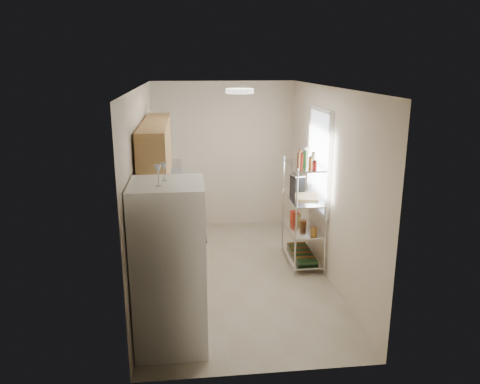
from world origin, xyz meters
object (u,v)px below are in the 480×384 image
(rice_cooker, at_px, (168,204))
(refrigerator, at_px, (170,267))
(espresso_machine, at_px, (297,183))
(frying_pan_large, at_px, (165,198))
(cutting_board, at_px, (306,197))

(rice_cooker, bearing_deg, refrigerator, -87.61)
(rice_cooker, height_order, espresso_machine, espresso_machine)
(refrigerator, distance_m, rice_cooker, 1.87)
(refrigerator, xyz_separation_m, frying_pan_large, (-0.13, 2.41, 0.04))
(refrigerator, relative_size, frying_pan_large, 6.27)
(rice_cooker, distance_m, espresso_machine, 1.97)
(frying_pan_large, bearing_deg, refrigerator, -86.10)
(refrigerator, relative_size, rice_cooker, 7.12)
(refrigerator, xyz_separation_m, cutting_board, (1.92, 1.91, 0.14))
(frying_pan_large, xyz_separation_m, cutting_board, (2.05, -0.51, 0.10))
(cutting_board, height_order, espresso_machine, espresso_machine)
(frying_pan_large, relative_size, cutting_board, 0.68)
(refrigerator, distance_m, frying_pan_large, 2.42)
(frying_pan_large, distance_m, cutting_board, 2.11)
(cutting_board, bearing_deg, frying_pan_large, 166.08)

